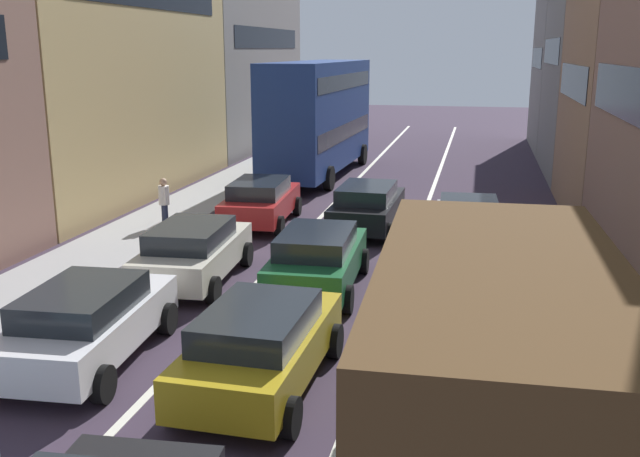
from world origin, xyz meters
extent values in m
cube|color=#9D9D9D|center=(-6.70, 20.00, 0.07)|extent=(2.60, 64.00, 0.14)
cube|color=silver|center=(-1.70, 20.00, 0.01)|extent=(0.16, 60.00, 0.01)
cube|color=silver|center=(1.70, 20.00, 0.01)|extent=(0.16, 60.00, 0.01)
cube|color=tan|center=(-12.00, 22.00, 6.88)|extent=(7.00, 14.57, 13.76)
cube|color=gray|center=(-12.00, 36.67, 5.62)|extent=(7.00, 14.57, 11.24)
cube|color=black|center=(-8.48, 36.67, 6.18)|extent=(0.02, 11.73, 1.10)
cube|color=gray|center=(9.90, 39.60, 4.63)|extent=(7.00, 8.70, 9.26)
cube|color=black|center=(6.38, 39.60, 5.09)|extent=(0.02, 7.04, 1.10)
cube|color=gray|center=(9.90, 30.80, 4.98)|extent=(7.00, 8.70, 9.97)
cube|color=black|center=(6.38, 30.80, 5.48)|extent=(0.02, 7.04, 1.10)
cube|color=black|center=(6.38, 22.00, 4.53)|extent=(0.02, 7.04, 1.10)
cube|color=black|center=(6.39, 13.20, 4.68)|extent=(0.02, 7.04, 1.10)
cube|color=#1E5933|center=(3.61, 7.28, 1.43)|extent=(2.48, 2.48, 1.90)
cube|color=black|center=(3.57, 8.49, 1.81)|extent=(2.02, 0.10, 0.70)
cube|color=#51381E|center=(3.73, 3.52, 2.18)|extent=(2.58, 5.52, 2.80)
cube|color=white|center=(2.52, 3.48, 2.46)|extent=(0.17, 4.48, 0.90)
cylinder|color=black|center=(2.41, 7.32, 0.48)|extent=(0.33, 0.97, 0.96)
cylinder|color=black|center=(4.81, 7.40, 0.48)|extent=(0.33, 0.97, 0.96)
cube|color=#B29319|center=(0.06, 7.24, 0.67)|extent=(1.91, 4.34, 0.70)
cube|color=#1E2328|center=(0.06, 7.04, 1.23)|extent=(1.64, 2.45, 0.52)
cylinder|color=black|center=(-0.82, 8.72, 0.32)|extent=(0.24, 0.65, 0.64)
cylinder|color=black|center=(1.02, 8.68, 0.32)|extent=(0.24, 0.65, 0.64)
cylinder|color=black|center=(-0.89, 5.80, 0.32)|extent=(0.24, 0.65, 0.64)
cylinder|color=black|center=(0.95, 5.76, 0.32)|extent=(0.24, 0.65, 0.64)
cube|color=silver|center=(-3.31, 7.53, 0.67)|extent=(2.08, 4.41, 0.70)
cube|color=#1E2328|center=(-3.29, 7.33, 1.23)|extent=(1.74, 2.51, 0.52)
cylinder|color=black|center=(-4.32, 8.93, 0.32)|extent=(0.26, 0.65, 0.64)
cylinder|color=black|center=(-2.49, 9.05, 0.32)|extent=(0.26, 0.65, 0.64)
cylinder|color=black|center=(-2.29, 6.13, 0.32)|extent=(0.26, 0.65, 0.64)
cube|color=#19592D|center=(-0.13, 12.37, 0.67)|extent=(1.97, 4.37, 0.70)
cube|color=#1E2328|center=(-0.12, 12.17, 1.23)|extent=(1.68, 2.47, 0.52)
cylinder|color=black|center=(-1.11, 13.79, 0.32)|extent=(0.24, 0.65, 0.64)
cylinder|color=black|center=(0.73, 13.86, 0.32)|extent=(0.24, 0.65, 0.64)
cylinder|color=black|center=(-1.00, 10.87, 0.32)|extent=(0.24, 0.65, 0.64)
cylinder|color=black|center=(0.84, 10.94, 0.32)|extent=(0.24, 0.65, 0.64)
cube|color=beige|center=(-3.22, 12.29, 0.67)|extent=(2.07, 4.40, 0.70)
cube|color=#1E2328|center=(-3.21, 12.09, 1.23)|extent=(1.73, 2.50, 0.52)
cylinder|color=black|center=(-4.23, 13.69, 0.32)|extent=(0.26, 0.65, 0.64)
cylinder|color=black|center=(-2.40, 13.81, 0.32)|extent=(0.26, 0.65, 0.64)
cylinder|color=black|center=(-4.05, 10.78, 0.32)|extent=(0.26, 0.65, 0.64)
cylinder|color=black|center=(-2.21, 10.89, 0.32)|extent=(0.26, 0.65, 0.64)
cube|color=black|center=(0.13, 18.30, 0.67)|extent=(1.89, 4.34, 0.70)
cube|color=#1E2328|center=(0.12, 18.10, 1.23)|extent=(1.63, 2.44, 0.52)
cylinder|color=black|center=(-0.76, 19.78, 0.32)|extent=(0.23, 0.64, 0.64)
cylinder|color=black|center=(1.08, 19.74, 0.32)|extent=(0.23, 0.64, 0.64)
cylinder|color=black|center=(-0.82, 16.85, 0.32)|extent=(0.23, 0.64, 0.64)
cylinder|color=black|center=(1.02, 16.81, 0.32)|extent=(0.23, 0.64, 0.64)
cube|color=#A51E1E|center=(-3.39, 18.35, 0.67)|extent=(2.07, 4.41, 0.70)
cube|color=#1E2328|center=(-3.38, 18.15, 1.23)|extent=(1.74, 2.51, 0.52)
cylinder|color=black|center=(-4.40, 19.75, 0.32)|extent=(0.26, 0.65, 0.64)
cylinder|color=black|center=(-2.57, 19.87, 0.32)|extent=(0.26, 0.65, 0.64)
cylinder|color=black|center=(-4.21, 16.83, 0.32)|extent=(0.26, 0.65, 0.64)
cylinder|color=black|center=(-2.38, 16.95, 0.32)|extent=(0.26, 0.65, 0.64)
cube|color=#194C8C|center=(3.21, 11.46, 0.67)|extent=(1.87, 4.33, 0.70)
cube|color=#1E2328|center=(3.21, 11.26, 1.23)|extent=(1.62, 2.43, 0.52)
cylinder|color=black|center=(2.32, 12.94, 0.32)|extent=(0.23, 0.64, 0.64)
cylinder|color=black|center=(4.16, 12.91, 0.32)|extent=(0.23, 0.64, 0.64)
cylinder|color=black|center=(2.27, 10.01, 0.32)|extent=(0.23, 0.64, 0.64)
cylinder|color=black|center=(4.11, 9.98, 0.32)|extent=(0.23, 0.64, 0.64)
cube|color=gray|center=(3.26, 16.57, 0.67)|extent=(1.98, 4.37, 0.70)
cube|color=#1E2328|center=(3.27, 16.38, 1.23)|extent=(1.68, 2.47, 0.52)
cylinder|color=black|center=(2.28, 18.00, 0.32)|extent=(0.25, 0.65, 0.64)
cylinder|color=black|center=(4.12, 18.07, 0.32)|extent=(0.25, 0.65, 0.64)
cylinder|color=black|center=(2.40, 15.08, 0.32)|extent=(0.25, 0.65, 0.64)
cylinder|color=black|center=(4.24, 15.15, 0.32)|extent=(0.25, 0.65, 0.64)
cube|color=navy|center=(-3.55, 27.65, 1.70)|extent=(2.88, 10.58, 2.40)
cube|color=black|center=(-3.55, 27.65, 2.06)|extent=(2.89, 9.96, 0.70)
cube|color=navy|center=(-3.55, 27.65, 3.98)|extent=(2.88, 10.58, 2.16)
cube|color=black|center=(-3.55, 27.65, 4.22)|extent=(2.89, 9.96, 0.64)
cylinder|color=black|center=(-4.66, 31.48, 0.50)|extent=(0.34, 1.01, 1.00)
cylinder|color=black|center=(-2.17, 31.39, 0.50)|extent=(0.34, 1.01, 1.00)
cylinder|color=black|center=(-4.92, 24.55, 0.50)|extent=(0.34, 1.01, 1.00)
cylinder|color=black|center=(-2.42, 24.46, 0.50)|extent=(0.34, 1.01, 1.00)
cylinder|color=#262D47|center=(-6.09, 16.89, 0.41)|extent=(0.16, 0.16, 0.82)
cylinder|color=#262D47|center=(-6.20, 17.03, 0.41)|extent=(0.16, 0.16, 0.82)
cylinder|color=silver|center=(-6.15, 16.96, 1.12)|extent=(0.34, 0.34, 0.60)
sphere|color=tan|center=(-6.15, 16.96, 1.54)|extent=(0.24, 0.24, 0.24)
cylinder|color=silver|center=(-6.01, 16.79, 1.15)|extent=(0.10, 0.10, 0.55)
cylinder|color=silver|center=(-6.29, 17.13, 1.15)|extent=(0.10, 0.10, 0.55)
camera|label=1|loc=(3.44, -3.40, 5.59)|focal=40.00mm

